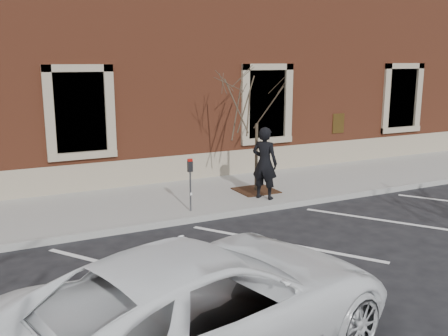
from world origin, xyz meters
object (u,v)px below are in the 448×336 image
man (265,163)px  sapling (257,105)px  parking_meter (190,175)px  white_truck (203,305)px

man → sapling: sapling is taller
sapling → man: bearing=-104.0°
parking_meter → sapling: (2.43, 0.98, 1.54)m
white_truck → parking_meter: bearing=-35.4°
man → white_truck: man is taller
man → white_truck: (-4.42, -5.87, -0.34)m
parking_meter → sapling: 3.04m
parking_meter → sapling: size_ratio=0.37×
parking_meter → sapling: sapling is taller
man → parking_meter: 2.24m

